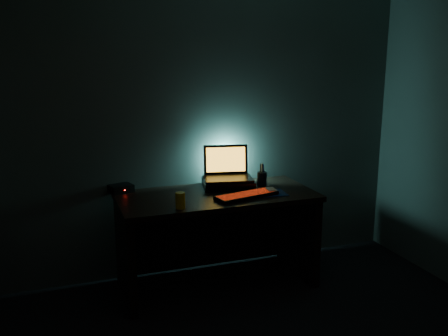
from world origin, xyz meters
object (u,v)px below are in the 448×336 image
keyboard (247,195)px  juice_glass (180,200)px  laptop (227,171)px  pen_cup (262,179)px  router (121,188)px  mouse (271,191)px

keyboard → juice_glass: size_ratio=4.48×
keyboard → juice_glass: bearing=177.0°
laptop → juice_glass: bearing=-126.2°
laptop → keyboard: 0.39m
laptop → juice_glass: (-0.51, -0.47, -0.06)m
laptop → pen_cup: 0.29m
laptop → pen_cup: (0.26, -0.11, -0.06)m
keyboard → pen_cup: 0.36m
router → juice_glass: bearing=-76.0°
mouse → pen_cup: 0.23m
mouse → keyboard: bearing=-165.3°
laptop → mouse: size_ratio=4.02×
mouse → juice_glass: bearing=-165.0°
keyboard → mouse: size_ratio=4.82×
router → keyboard: bearing=-44.9°
laptop → router: bearing=-174.5°
juice_glass → mouse: bearing=9.8°
laptop → router: (-0.84, 0.09, -0.09)m
pen_cup → router: 1.12m
laptop → router: laptop is taller
juice_glass → router: bearing=120.7°
juice_glass → router: size_ratio=0.56×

